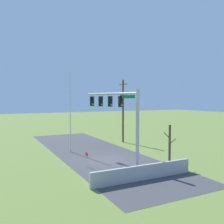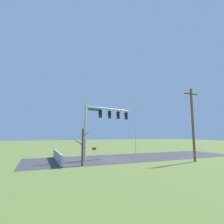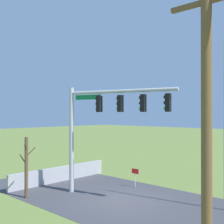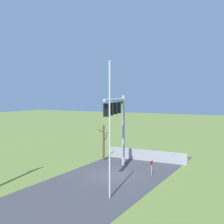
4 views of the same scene
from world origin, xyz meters
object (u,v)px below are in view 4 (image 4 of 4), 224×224
object	(u,v)px
signal_mast	(118,116)
flagpole	(110,130)
bare_tree	(104,142)
open_sign	(152,165)

from	to	relation	value
signal_mast	flagpole	distance (m)	6.72
signal_mast	bare_tree	bearing A→B (deg)	45.98
flagpole	bare_tree	distance (m)	11.18
flagpole	bare_tree	xyz separation A→B (m)	(9.27, 5.72, -2.51)
bare_tree	open_sign	distance (m)	7.02
flagpole	open_sign	xyz separation A→B (m)	(6.17, -0.50, -3.43)
flagpole	open_sign	bearing A→B (deg)	-4.67
signal_mast	flagpole	bearing A→B (deg)	-157.65
flagpole	bare_tree	world-z (taller)	flagpole
bare_tree	open_sign	size ratio (longest dim) A/B	2.89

